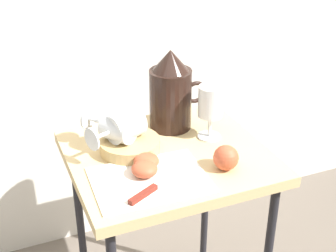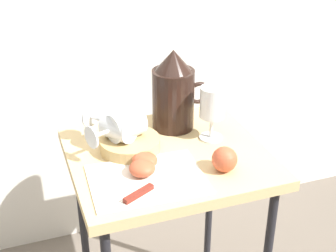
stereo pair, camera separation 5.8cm
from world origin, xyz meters
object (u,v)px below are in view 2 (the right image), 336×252
object	(u,v)px
table	(168,175)
knife	(149,188)
apple_half_right	(145,160)
apple_whole	(225,159)
wine_glass_tipped_far	(118,126)
wine_glass_upright	(212,106)
apple_half_left	(142,168)
pitcher	(174,97)
basket_tray	(130,144)
wine_glass_tipped_near	(124,125)

from	to	relation	value
table	knife	xyz separation A→B (m)	(-0.10, -0.15, 0.08)
apple_half_right	apple_whole	distance (m)	0.20
wine_glass_tipped_far	knife	xyz separation A→B (m)	(0.02, -0.21, -0.06)
wine_glass_upright	apple_half_left	distance (m)	0.27
apple_whole	apple_half_right	bearing A→B (deg)	157.27
wine_glass_upright	wine_glass_tipped_far	distance (m)	0.26
apple_half_left	knife	distance (m)	0.07
wine_glass_upright	pitcher	bearing A→B (deg)	126.63
wine_glass_upright	apple_whole	world-z (taller)	wine_glass_upright
basket_tray	knife	world-z (taller)	basket_tray
knife	apple_half_left	bearing A→B (deg)	86.90
pitcher	apple_half_left	bearing A→B (deg)	-126.30
pitcher	apple_half_right	size ratio (longest dim) A/B	3.65
wine_glass_tipped_near	apple_whole	world-z (taller)	wine_glass_tipped_near
wine_glass_upright	wine_glass_tipped_far	xyz separation A→B (m)	(-0.26, 0.02, -0.03)
apple_half_right	apple_half_left	bearing A→B (deg)	-117.02
pitcher	apple_whole	size ratio (longest dim) A/B	3.65
apple_half_right	apple_whole	world-z (taller)	apple_whole
basket_tray	wine_glass_upright	xyz separation A→B (m)	(0.23, -0.01, 0.08)
apple_half_left	knife	world-z (taller)	apple_half_left
table	wine_glass_tipped_near	distance (m)	0.19
pitcher	basket_tray	bearing A→B (deg)	-150.20
apple_half_right	knife	bearing A→B (deg)	-101.56
table	apple_half_right	world-z (taller)	apple_half_right
basket_tray	wine_glass_tipped_near	size ratio (longest dim) A/B	0.96
apple_whole	apple_half_left	bearing A→B (deg)	167.58
basket_tray	pitcher	xyz separation A→B (m)	(0.15, 0.09, 0.08)
table	wine_glass_tipped_far	size ratio (longest dim) A/B	4.36
basket_tray	apple_half_left	world-z (taller)	apple_half_left
wine_glass_upright	knife	size ratio (longest dim) A/B	0.78
wine_glass_upright	wine_glass_tipped_far	size ratio (longest dim) A/B	1.00
apple_half_right	pitcher	bearing A→B (deg)	52.25
table	basket_tray	distance (m)	0.14
apple_half_right	wine_glass_tipped_near	bearing A→B (deg)	102.27
table	pitcher	distance (m)	0.22
table	apple_whole	size ratio (longest dim) A/B	10.50
basket_tray	wine_glass_tipped_far	bearing A→B (deg)	157.50
wine_glass_tipped_near	apple_half_right	size ratio (longest dim) A/B	2.60
apple_half_right	basket_tray	bearing A→B (deg)	96.71
wine_glass_tipped_far	basket_tray	bearing A→B (deg)	-22.50
wine_glass_tipped_near	apple_half_left	distance (m)	0.15
wine_glass_upright	apple_half_right	distance (m)	0.25
pitcher	apple_whole	xyz separation A→B (m)	(0.04, -0.26, -0.06)
apple_half_left	apple_half_right	bearing A→B (deg)	62.98
wine_glass_tipped_near	apple_half_left	bearing A→B (deg)	-87.48
wine_glass_tipped_near	table	bearing A→B (deg)	-27.93
wine_glass_upright	apple_half_right	bearing A→B (deg)	-158.94
basket_tray	apple_whole	size ratio (longest dim) A/B	2.50
table	pitcher	bearing A→B (deg)	64.64
apple_half_left	pitcher	bearing A→B (deg)	53.70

